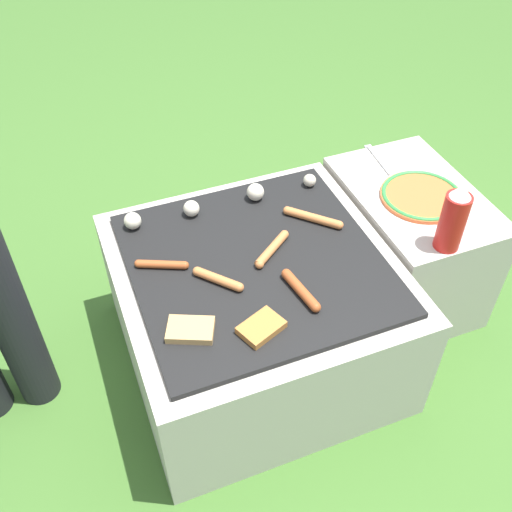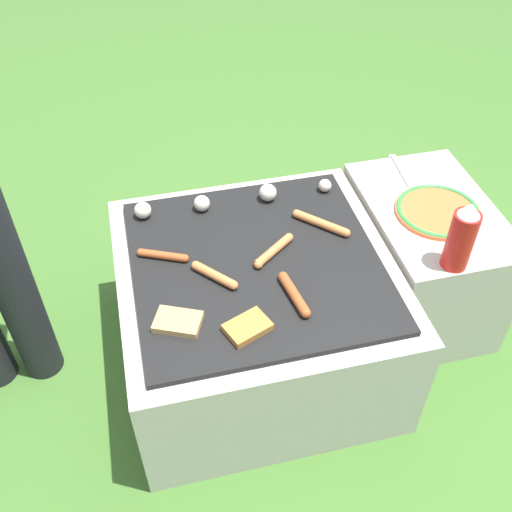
# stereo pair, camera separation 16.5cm
# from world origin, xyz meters

# --- Properties ---
(ground_plane) EXTENTS (14.00, 14.00, 0.00)m
(ground_plane) POSITION_xyz_m (0.00, 0.00, 0.00)
(ground_plane) COLOR #3D6628
(grill) EXTENTS (0.77, 0.77, 0.42)m
(grill) POSITION_xyz_m (0.00, 0.00, 0.21)
(grill) COLOR #B2AA9E
(grill) RESTS_ON ground_plane
(side_ledge) EXTENTS (0.38, 0.56, 0.42)m
(side_ledge) POSITION_xyz_m (0.58, 0.10, 0.21)
(side_ledge) COLOR #B2AA9E
(side_ledge) RESTS_ON ground_plane
(sausage_front_center) EXTENTS (0.11, 0.12, 0.03)m
(sausage_front_center) POSITION_xyz_m (-0.12, -0.04, 0.43)
(sausage_front_center) COLOR #C6753D
(sausage_front_center) RESTS_ON grill
(sausage_mid_right) EXTENTS (0.14, 0.08, 0.02)m
(sausage_mid_right) POSITION_xyz_m (-0.25, 0.07, 0.43)
(sausage_mid_right) COLOR #A34C23
(sausage_mid_right) RESTS_ON grill
(sausage_back_left) EXTENTS (0.14, 0.11, 0.02)m
(sausage_back_left) POSITION_xyz_m (0.05, 0.02, 0.43)
(sausage_back_left) COLOR #C6753D
(sausage_back_left) RESTS_ON grill
(sausage_mid_left) EXTENTS (0.14, 0.14, 0.03)m
(sausage_mid_left) POSITION_xyz_m (0.22, 0.10, 0.43)
(sausage_mid_left) COLOR #C6753D
(sausage_mid_left) RESTS_ON grill
(sausage_back_right) EXTENTS (0.05, 0.16, 0.03)m
(sausage_back_right) POSITION_xyz_m (0.06, -0.16, 0.44)
(sausage_back_right) COLOR #A34C23
(sausage_back_right) RESTS_ON grill
(bread_slice_left) EXTENTS (0.13, 0.11, 0.02)m
(bread_slice_left) POSITION_xyz_m (-0.08, -0.23, 0.43)
(bread_slice_left) COLOR #B27033
(bread_slice_left) RESTS_ON grill
(bread_slice_center) EXTENTS (0.14, 0.12, 0.02)m
(bread_slice_center) POSITION_xyz_m (-0.24, -0.18, 0.43)
(bread_slice_center) COLOR tan
(bread_slice_center) RESTS_ON grill
(mushroom_row) EXTENTS (0.61, 0.06, 0.05)m
(mushroom_row) POSITION_xyz_m (-0.03, 0.26, 0.45)
(mushroom_row) COLOR beige
(mushroom_row) RESTS_ON grill
(plate_colorful) EXTENTS (0.26, 0.26, 0.02)m
(plate_colorful) POSITION_xyz_m (0.58, 0.07, 0.43)
(plate_colorful) COLOR orange
(plate_colorful) RESTS_ON side_ledge
(condiment_bottle) EXTENTS (0.07, 0.07, 0.21)m
(condiment_bottle) POSITION_xyz_m (0.53, -0.14, 0.52)
(condiment_bottle) COLOR red
(condiment_bottle) RESTS_ON side_ledge
(fork_utensil) EXTENTS (0.03, 0.18, 0.01)m
(fork_utensil) POSITION_xyz_m (0.56, 0.31, 0.43)
(fork_utensil) COLOR silver
(fork_utensil) RESTS_ON side_ledge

